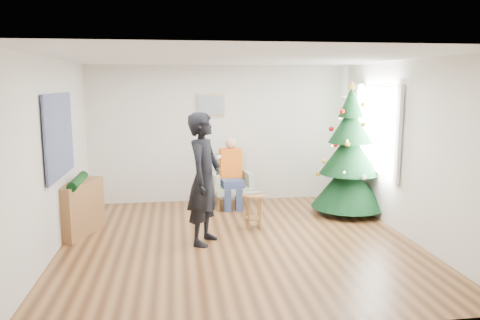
{
  "coord_description": "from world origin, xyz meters",
  "views": [
    {
      "loc": [
        -0.87,
        -6.39,
        2.26
      ],
      "look_at": [
        0.1,
        0.6,
        1.1
      ],
      "focal_mm": 35.0,
      "sensor_mm": 36.0,
      "label": 1
    }
  ],
  "objects": [
    {
      "name": "christmas_tree",
      "position": [
        2.1,
        1.24,
        1.04
      ],
      "size": [
        1.27,
        1.27,
        2.3
      ],
      "rotation": [
        0.0,
        0.0,
        -0.12
      ],
      "color": "#3F2816",
      "rests_on": "floor"
    },
    {
      "name": "wall_front",
      "position": [
        0.0,
        -2.5,
        1.3
      ],
      "size": [
        5.0,
        0.0,
        5.0
      ],
      "primitive_type": "plane",
      "rotation": [
        -1.57,
        0.0,
        0.0
      ],
      "color": "silver",
      "rests_on": "floor"
    },
    {
      "name": "ceiling",
      "position": [
        0.0,
        0.0,
        2.6
      ],
      "size": [
        5.0,
        5.0,
        0.0
      ],
      "primitive_type": "plane",
      "rotation": [
        3.14,
        0.0,
        0.0
      ],
      "color": "white",
      "rests_on": "wall_back"
    },
    {
      "name": "framed_picture",
      "position": [
        -0.2,
        2.46,
        1.85
      ],
      "size": [
        0.52,
        0.05,
        0.42
      ],
      "color": "tan",
      "rests_on": "wall_back"
    },
    {
      "name": "floor",
      "position": [
        0.0,
        0.0,
        0.0
      ],
      "size": [
        5.0,
        5.0,
        0.0
      ],
      "primitive_type": "plane",
      "color": "brown",
      "rests_on": "ground"
    },
    {
      "name": "wall_back",
      "position": [
        0.0,
        2.5,
        1.3
      ],
      "size": [
        5.0,
        0.0,
        5.0
      ],
      "primitive_type": "plane",
      "rotation": [
        1.57,
        0.0,
        0.0
      ],
      "color": "silver",
      "rests_on": "floor"
    },
    {
      "name": "curtains",
      "position": [
        2.44,
        1.0,
        1.5
      ],
      "size": [
        0.05,
        1.75,
        1.5
      ],
      "color": "white",
      "rests_on": "wall_right"
    },
    {
      "name": "armchair",
      "position": [
        0.12,
        2.0,
        0.36
      ],
      "size": [
        0.78,
        0.73,
        0.98
      ],
      "rotation": [
        0.0,
        0.0,
        0.12
      ],
      "color": "#9FAE8C",
      "rests_on": "floor"
    },
    {
      "name": "stool",
      "position": [
        0.32,
        0.63,
        0.28
      ],
      "size": [
        0.37,
        0.37,
        0.55
      ],
      "rotation": [
        0.0,
        0.0,
        -0.21
      ],
      "color": "brown",
      "rests_on": "floor"
    },
    {
      "name": "wall_right",
      "position": [
        2.5,
        0.0,
        1.3
      ],
      "size": [
        0.0,
        5.0,
        5.0
      ],
      "primitive_type": "plane",
      "rotation": [
        1.57,
        0.0,
        -1.57
      ],
      "color": "silver",
      "rests_on": "floor"
    },
    {
      "name": "game_controller",
      "position": [
        -0.29,
        0.02,
        1.25
      ],
      "size": [
        0.09,
        0.13,
        0.04
      ],
      "primitive_type": "cube",
      "rotation": [
        0.0,
        0.0,
        -0.42
      ],
      "color": "white",
      "rests_on": "standing_man"
    },
    {
      "name": "seated_person",
      "position": [
        0.13,
        1.94,
        0.65
      ],
      "size": [
        0.43,
        0.6,
        1.28
      ],
      "rotation": [
        0.0,
        0.0,
        0.12
      ],
      "color": "navy",
      "rests_on": "armchair"
    },
    {
      "name": "window_panel",
      "position": [
        2.47,
        1.0,
        1.5
      ],
      "size": [
        0.04,
        1.3,
        1.4
      ],
      "primitive_type": "cube",
      "color": "white",
      "rests_on": "wall_right"
    },
    {
      "name": "console",
      "position": [
        -2.33,
        0.7,
        0.4
      ],
      "size": [
        0.61,
        1.04,
        0.8
      ],
      "primitive_type": "cube",
      "rotation": [
        0.0,
        0.0,
        -0.33
      ],
      "color": "brown",
      "rests_on": "floor"
    },
    {
      "name": "tapestry",
      "position": [
        -2.46,
        0.3,
        1.55
      ],
      "size": [
        0.03,
        1.5,
        1.15
      ],
      "primitive_type": "cube",
      "color": "black",
      "rests_on": "wall_left"
    },
    {
      "name": "standing_man",
      "position": [
        -0.48,
        0.05,
        0.93
      ],
      "size": [
        0.69,
        0.8,
        1.87
      ],
      "primitive_type": "imported",
      "rotation": [
        0.0,
        0.0,
        1.15
      ],
      "color": "black",
      "rests_on": "floor"
    },
    {
      "name": "garland",
      "position": [
        -2.33,
        0.7,
        0.82
      ],
      "size": [
        0.14,
        0.9,
        0.14
      ],
      "primitive_type": "cylinder",
      "rotation": [
        1.57,
        0.0,
        0.0
      ],
      "color": "black",
      "rests_on": "console"
    },
    {
      "name": "laptop",
      "position": [
        0.32,
        0.63,
        0.56
      ],
      "size": [
        0.33,
        0.23,
        0.02
      ],
      "primitive_type": "imported",
      "rotation": [
        0.0,
        0.0,
        0.14
      ],
      "color": "silver",
      "rests_on": "stool"
    },
    {
      "name": "wall_left",
      "position": [
        -2.5,
        0.0,
        1.3
      ],
      "size": [
        0.0,
        5.0,
        5.0
      ],
      "primitive_type": "plane",
      "rotation": [
        1.57,
        0.0,
        1.57
      ],
      "color": "silver",
      "rests_on": "floor"
    }
  ]
}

